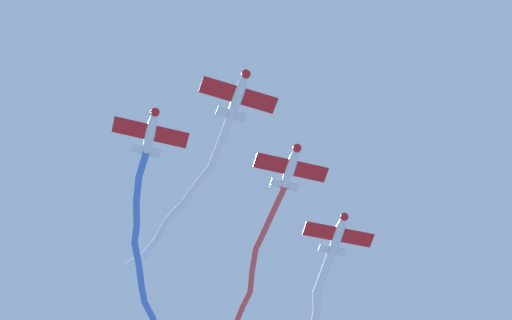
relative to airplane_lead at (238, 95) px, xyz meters
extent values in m
ellipsoid|color=white|center=(0.12, 0.02, -0.01)|extent=(4.93, 1.94, 0.99)
sphere|color=red|center=(-2.14, -0.44, -0.01)|extent=(0.99, 0.99, 0.84)
ellipsoid|color=#1E2D4C|center=(-0.47, -0.10, 0.36)|extent=(1.32, 0.89, 0.53)
cube|color=red|center=(-0.04, -0.01, -0.14)|extent=(3.03, 7.21, 0.13)
cube|color=white|center=(2.10, 0.43, 0.08)|extent=(1.46, 2.87, 0.11)
cube|color=red|center=(2.01, 0.41, 0.59)|extent=(1.10, 0.35, 1.36)
cylinder|color=white|center=(4.04, 0.81, 0.21)|extent=(3.38, 1.32, 1.30)
cylinder|color=white|center=(7.11, 1.41, 0.74)|extent=(3.28, 1.32, 1.26)
cylinder|color=white|center=(9.84, 2.26, 1.28)|extent=(2.90, 1.78, 1.36)
cylinder|color=white|center=(12.45, 3.46, 1.64)|extent=(3.12, 1.96, 0.90)
cylinder|color=white|center=(15.16, 4.82, 2.06)|extent=(3.18, 2.08, 1.49)
cylinder|color=white|center=(17.94, 6.02, 2.54)|extent=(3.20, 1.67, 1.03)
cylinder|color=white|center=(20.58, 7.09, 2.84)|extent=(2.81, 1.85, 1.13)
cylinder|color=white|center=(22.91, 8.58, 3.38)|extent=(2.91, 2.38, 1.56)
sphere|color=white|center=(2.48, 0.51, -0.07)|extent=(0.74, 0.74, 0.74)
sphere|color=white|center=(5.60, 1.11, 0.48)|extent=(0.74, 0.74, 0.74)
sphere|color=white|center=(8.61, 1.71, 0.99)|extent=(0.74, 0.74, 0.74)
sphere|color=white|center=(11.06, 2.81, 1.57)|extent=(0.74, 0.74, 0.74)
sphere|color=white|center=(13.83, 4.10, 1.71)|extent=(0.74, 0.74, 0.74)
sphere|color=white|center=(16.49, 5.53, 2.40)|extent=(0.74, 0.74, 0.74)
sphere|color=white|center=(19.39, 6.50, 2.67)|extent=(0.74, 0.74, 0.74)
sphere|color=white|center=(21.77, 7.69, 3.02)|extent=(0.74, 0.74, 0.74)
sphere|color=white|center=(24.04, 9.47, 3.74)|extent=(0.74, 0.74, 0.74)
ellipsoid|color=white|center=(7.19, -5.75, -0.01)|extent=(4.92, 1.61, 0.99)
sphere|color=red|center=(4.90, -6.06, -0.01)|extent=(0.94, 0.94, 0.84)
ellipsoid|color=#1E2D4C|center=(6.59, -5.83, 0.36)|extent=(1.28, 0.81, 0.53)
cube|color=red|center=(7.02, -5.78, -0.14)|extent=(2.56, 7.18, 0.13)
cube|color=white|center=(9.20, -5.49, 0.08)|extent=(1.27, 2.84, 0.11)
cube|color=red|center=(9.10, -5.50, 0.59)|extent=(1.11, 0.27, 1.36)
cylinder|color=#DB4C4C|center=(10.98, -5.13, 0.03)|extent=(2.97, 1.21, 0.83)
cylinder|color=#DB4C4C|center=(13.57, -4.57, 0.15)|extent=(2.53, 1.13, 0.64)
cylinder|color=#DB4C4C|center=(16.08, -3.98, 0.16)|extent=(2.76, 1.24, 0.62)
cylinder|color=#DB4C4C|center=(18.84, -3.65, 0.09)|extent=(2.96, 0.64, 0.75)
cylinder|color=#DB4C4C|center=(21.58, -3.68, -0.07)|extent=(2.61, 0.71, 0.80)
cylinder|color=#DB4C4C|center=(23.98, -3.44, -0.19)|extent=(2.43, 1.18, 0.68)
cylinder|color=#DB4C4C|center=(26.44, -2.90, -0.23)|extent=(2.78, 1.10, 0.64)
sphere|color=#DB4C4C|center=(9.58, -5.44, -0.07)|extent=(0.62, 0.62, 0.62)
sphere|color=#DB4C4C|center=(12.37, -4.83, 0.14)|extent=(0.62, 0.62, 0.62)
sphere|color=#DB4C4C|center=(14.77, -4.30, 0.16)|extent=(0.62, 0.62, 0.62)
sphere|color=#DB4C4C|center=(17.38, -3.66, 0.16)|extent=(0.62, 0.62, 0.62)
sphere|color=#DB4C4C|center=(20.31, -3.63, 0.02)|extent=(0.62, 0.62, 0.62)
sphere|color=#DB4C4C|center=(22.85, -3.73, -0.16)|extent=(0.62, 0.62, 0.62)
sphere|color=#DB4C4C|center=(25.11, -3.14, -0.22)|extent=(0.62, 0.62, 0.62)
ellipsoid|color=white|center=(5.12, 7.66, 0.29)|extent=(4.92, 1.65, 0.99)
sphere|color=red|center=(2.84, 7.34, 0.29)|extent=(0.95, 0.95, 0.84)
ellipsoid|color=#1E2D4C|center=(4.52, 7.58, 0.66)|extent=(1.29, 0.82, 0.53)
cube|color=red|center=(4.96, 7.64, 0.16)|extent=(2.61, 7.18, 0.13)
cube|color=white|center=(7.13, 7.94, 0.38)|extent=(1.29, 2.84, 0.11)
cube|color=red|center=(7.03, 7.93, 0.89)|extent=(1.11, 0.28, 1.36)
cylinder|color=#4C75DB|center=(8.80, 8.25, 0.23)|extent=(2.71, 1.19, 0.69)
cylinder|color=#4C75DB|center=(11.62, 8.58, 0.30)|extent=(3.13, 0.83, 0.83)
cylinder|color=#4C75DB|center=(14.62, 8.58, 0.53)|extent=(3.04, 0.83, 0.99)
cylinder|color=#4C75DB|center=(17.29, 8.58, 0.71)|extent=(2.46, 0.83, 0.74)
cylinder|color=#4C75DB|center=(19.96, 8.34, 0.69)|extent=(3.10, 1.28, 0.79)
cylinder|color=#4C75DB|center=(22.83, 7.84, 0.62)|extent=(2.91, 1.08, 0.73)
cylinder|color=#4C75DB|center=(25.41, 7.44, 0.74)|extent=(2.56, 1.07, 1.00)
cylinder|color=#4C75DB|center=(27.83, 6.72, 0.98)|extent=(2.78, 1.68, 0.87)
sphere|color=#4C75DB|center=(7.51, 8.00, 0.23)|extent=(0.69, 0.69, 0.69)
sphere|color=#4C75DB|center=(10.09, 8.51, 0.23)|extent=(0.69, 0.69, 0.69)
sphere|color=#4C75DB|center=(13.15, 8.65, 0.37)|extent=(0.69, 0.69, 0.69)
sphere|color=#4C75DB|center=(16.08, 8.51, 0.68)|extent=(0.69, 0.69, 0.69)
sphere|color=#4C75DB|center=(18.49, 8.65, 0.73)|extent=(0.69, 0.69, 0.69)
sphere|color=#4C75DB|center=(21.43, 8.04, 0.64)|extent=(0.69, 0.69, 0.69)
sphere|color=#4C75DB|center=(24.23, 7.64, 0.59)|extent=(0.69, 0.69, 0.69)
sphere|color=#4C75DB|center=(26.60, 7.25, 0.89)|extent=(0.69, 0.69, 0.69)
sphere|color=#4C75DB|center=(29.06, 6.20, 1.06)|extent=(0.69, 0.69, 0.69)
ellipsoid|color=white|center=(14.26, -11.53, -0.31)|extent=(4.91, 1.51, 0.99)
sphere|color=red|center=(11.97, -11.79, -0.31)|extent=(0.93, 0.93, 0.84)
ellipsoid|color=#1E2D4C|center=(13.66, -11.60, 0.06)|extent=(1.27, 0.79, 0.53)
cube|color=red|center=(14.09, -11.55, -0.44)|extent=(2.41, 7.16, 0.13)
cube|color=white|center=(16.27, -11.31, -0.22)|extent=(1.22, 2.83, 0.11)
cube|color=red|center=(16.18, -11.32, 0.29)|extent=(1.11, 0.25, 1.36)
cylinder|color=white|center=(18.07, -11.10, -0.38)|extent=(2.94, 1.23, 0.92)
cylinder|color=white|center=(20.74, -10.80, -0.33)|extent=(2.66, 1.17, 1.02)
cylinder|color=white|center=(23.24, -10.88, -0.31)|extent=(2.65, 1.31, 0.99)
sphere|color=white|center=(16.66, -11.27, -0.37)|extent=(0.91, 0.91, 0.91)
sphere|color=white|center=(19.48, -10.93, -0.39)|extent=(0.91, 0.91, 0.91)
sphere|color=white|center=(22.01, -10.67, -0.27)|extent=(0.91, 0.91, 0.91)
sphere|color=white|center=(24.48, -11.09, -0.35)|extent=(0.91, 0.91, 0.91)
camera|label=1|loc=(-33.73, 2.50, -64.83)|focal=57.06mm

